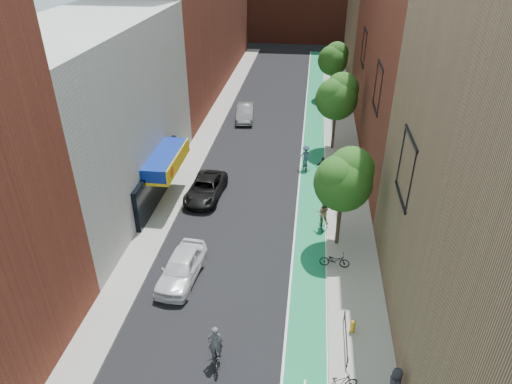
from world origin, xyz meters
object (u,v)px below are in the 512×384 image
(parked_car_black, at_px, (206,188))
(pedestrian, at_px, (395,384))
(cyclist_lane_near, at_px, (323,216))
(parked_car_white, at_px, (181,267))
(cyclist_lane_mid, at_px, (322,173))
(fire_hydrant, at_px, (353,326))
(cyclist_lane_far, at_px, (305,158))
(cyclist_lead, at_px, (215,352))
(parked_car_silver, at_px, (245,112))

(parked_car_black, bearing_deg, pedestrian, -50.12)
(cyclist_lane_near, relative_size, pedestrian, 1.24)
(parked_car_white, relative_size, cyclist_lane_mid, 2.13)
(cyclist_lane_mid, xyz_separation_m, fire_hydrant, (1.44, -14.89, -0.29))
(cyclist_lane_near, bearing_deg, cyclist_lane_far, -79.35)
(cyclist_lane_mid, bearing_deg, parked_car_white, 65.07)
(cyclist_lead, height_order, cyclist_lane_near, cyclist_lead)
(cyclist_lane_far, bearing_deg, cyclist_lane_mid, 109.66)
(parked_car_black, height_order, pedestrian, pedestrian)
(pedestrian, distance_m, fire_hydrant, 3.71)
(cyclist_lead, bearing_deg, cyclist_lane_mid, -119.82)
(parked_car_white, height_order, pedestrian, pedestrian)
(parked_car_silver, xyz_separation_m, cyclist_lead, (2.99, -29.67, -0.04))
(cyclist_lane_far, bearing_deg, parked_car_black, 24.84)
(parked_car_white, xyz_separation_m, parked_car_silver, (0.00, 24.31, -0.01))
(parked_car_black, xyz_separation_m, fire_hydrant, (9.76, -11.76, -0.17))
(parked_car_silver, distance_m, pedestrian, 32.37)
(parked_car_black, relative_size, fire_hydrant, 7.04)
(parked_car_white, distance_m, fire_hydrant, 9.59)
(parked_car_white, xyz_separation_m, cyclist_lane_near, (7.70, 5.90, 0.14))
(cyclist_lane_near, relative_size, fire_hydrant, 2.94)
(cyclist_lead, xyz_separation_m, cyclist_lane_far, (3.37, 19.51, 0.21))
(cyclist_lane_far, xyz_separation_m, fire_hydrant, (2.78, -17.04, -0.41))
(parked_car_black, bearing_deg, parked_car_silver, 91.06)
(parked_car_black, bearing_deg, cyclist_lane_far, 40.48)
(cyclist_lane_near, relative_size, cyclist_lane_far, 1.01)
(parked_car_silver, xyz_separation_m, fire_hydrant, (9.14, -27.20, -0.24))
(parked_car_white, bearing_deg, cyclist_lane_far, 70.29)
(cyclist_lane_near, bearing_deg, cyclist_lead, 68.73)
(parked_car_black, height_order, cyclist_lane_mid, cyclist_lane_mid)
(cyclist_lane_near, xyz_separation_m, cyclist_lane_far, (-1.34, 8.25, 0.02))
(parked_car_silver, relative_size, cyclist_lane_near, 2.24)
(cyclist_lane_mid, bearing_deg, cyclist_lane_far, -50.31)
(cyclist_lane_mid, height_order, pedestrian, cyclist_lane_mid)
(parked_car_silver, bearing_deg, pedestrian, -76.53)
(cyclist_lane_far, bearing_deg, cyclist_lane_near, 86.93)
(parked_car_silver, relative_size, pedestrian, 2.77)
(parked_car_white, relative_size, parked_car_black, 0.92)
(pedestrian, xyz_separation_m, fire_hydrant, (-1.46, 3.38, -0.46))
(parked_car_white, distance_m, cyclist_lane_far, 15.52)
(parked_car_white, height_order, parked_car_black, parked_car_white)
(cyclist_lane_mid, relative_size, fire_hydrant, 3.04)
(cyclist_lead, bearing_deg, parked_car_black, -90.42)
(pedestrian, bearing_deg, cyclist_lane_mid, -158.88)
(cyclist_lane_near, xyz_separation_m, pedestrian, (2.90, -12.17, 0.07))
(cyclist_lane_far, height_order, pedestrian, cyclist_lane_far)
(parked_car_black, distance_m, cyclist_lead, 14.68)
(parked_car_white, distance_m, parked_car_silver, 24.31)
(parked_car_silver, bearing_deg, parked_car_white, -95.65)
(parked_car_silver, bearing_deg, cyclist_lane_far, -63.59)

